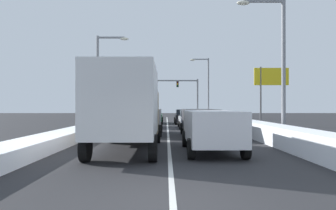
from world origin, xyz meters
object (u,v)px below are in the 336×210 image
Objects in this scene: suv_gray_center_lane_second at (146,119)px; sedan_navy_center_lane_third at (146,119)px; box_truck_center_lane_nearest at (128,105)px; street_lamp_right_mid at (206,83)px; street_lamp_right_near at (277,55)px; street_lamp_left_mid at (102,73)px; roadside_sign_right at (271,83)px; suv_white_right_lane_nearest at (211,127)px; suv_charcoal_right_lane_second at (199,120)px; sedan_black_right_lane_fourth at (184,117)px; sedan_silver_right_lane_third at (190,119)px; traffic_light_gantry at (183,90)px; sedan_green_center_lane_fourth at (154,116)px.

sedan_navy_center_lane_third is (-0.39, 6.66, -0.25)m from suv_gray_center_lane_second.
street_lamp_right_mid is at bearing 76.97° from box_truck_center_lane_nearest.
suv_gray_center_lane_second is 8.96m from street_lamp_right_near.
box_truck_center_lane_nearest is at bearing -73.99° from street_lamp_left_mid.
roadside_sign_right is at bearing 36.88° from suv_gray_center_lane_second.
suv_charcoal_right_lane_second is at bearing 88.11° from suv_white_right_lane_nearest.
street_lamp_right_near is at bearing -75.21° from sedan_black_right_lane_fourth.
street_lamp_right_mid is 15.25m from roadside_sign_right.
suv_white_right_lane_nearest is at bearing -76.29° from sedan_navy_center_lane_third.
suv_charcoal_right_lane_second is 1.09× the size of sedan_silver_right_lane_third.
traffic_light_gantry is 0.97× the size of street_lamp_right_near.
street_lamp_right_near reaches higher than sedan_black_right_lane_fourth.
suv_white_right_lane_nearest is 0.68× the size of box_truck_center_lane_nearest.
street_lamp_left_mid reaches higher than sedan_silver_right_lane_third.
suv_white_right_lane_nearest is 13.72m from sedan_silver_right_lane_third.
street_lamp_left_mid is (-7.28, -0.63, 3.85)m from sedan_silver_right_lane_third.
box_truck_center_lane_nearest reaches higher than sedan_green_center_lane_fourth.
street_lamp_left_mid reaches higher than sedan_black_right_lane_fourth.
suv_gray_center_lane_second reaches higher than sedan_black_right_lane_fourth.
roadside_sign_right reaches higher than suv_white_right_lane_nearest.
sedan_silver_right_lane_third is at bearing 90.11° from suv_charcoal_right_lane_second.
sedan_black_right_lane_fourth is 0.60× the size of traffic_light_gantry.
street_lamp_left_mid is at bearing 127.22° from suv_gray_center_lane_second.
traffic_light_gantry reaches higher than sedan_black_right_lane_fourth.
street_lamp_right_mid reaches higher than box_truck_center_lane_nearest.
street_lamp_right_near is (4.16, -15.76, 3.90)m from sedan_black_right_lane_fourth.
roadside_sign_right reaches higher than suv_charcoal_right_lane_second.
box_truck_center_lane_nearest is 1.60× the size of sedan_navy_center_lane_third.
street_lamp_left_mid is (-7.95, -24.41, 0.12)m from traffic_light_gantry.
roadside_sign_right is at bearing 18.26° from sedan_silver_right_lane_third.
street_lamp_right_near is (3.99, -9.35, 3.90)m from sedan_silver_right_lane_third.
street_lamp_right_near is 1.01× the size of street_lamp_left_mid.
roadside_sign_right is at bearing -23.85° from sedan_green_center_lane_fourth.
box_truck_center_lane_nearest is at bearing -151.47° from street_lamp_right_near.
street_lamp_left_mid reaches higher than suv_gray_center_lane_second.
street_lamp_right_near is at bearing -37.71° from street_lamp_left_mid.
sedan_silver_right_lane_third is (0.20, 13.71, -0.25)m from suv_white_right_lane_nearest.
suv_white_right_lane_nearest is 1.09× the size of sedan_black_right_lane_fourth.
street_lamp_right_near reaches higher than suv_gray_center_lane_second.
suv_white_right_lane_nearest reaches higher than sedan_green_center_lane_fourth.
box_truck_center_lane_nearest is 0.94× the size of street_lamp_left_mid.
sedan_navy_center_lane_third is 13.42m from street_lamp_right_near.
sedan_silver_right_lane_third is 24.08m from traffic_light_gantry.
sedan_green_center_lane_fourth is at bearing 156.15° from roadside_sign_right.
street_lamp_right_near is (3.98, -2.21, 3.65)m from suv_charcoal_right_lane_second.
box_truck_center_lane_nearest is 0.84× the size of street_lamp_right_mid.
sedan_green_center_lane_fourth is (-3.17, 21.16, -0.25)m from suv_white_right_lane_nearest.
suv_gray_center_lane_second reaches higher than sedan_navy_center_lane_third.
sedan_black_right_lane_fourth is 20.21m from box_truck_center_lane_nearest.
sedan_black_right_lane_fourth and sedan_navy_center_lane_third have the same top height.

